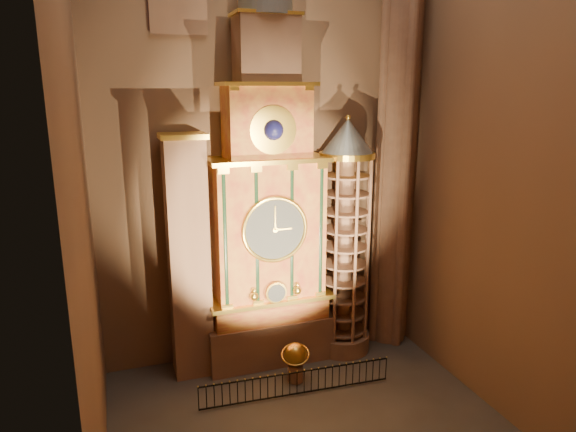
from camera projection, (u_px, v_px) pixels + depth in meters
name	position (u px, v px, depth m)	size (l,w,h in m)	color
floor	(309.00, 423.00, 18.75)	(14.00, 14.00, 0.00)	#383330
wall_back	(260.00, 110.00, 21.57)	(22.00, 22.00, 0.00)	#89644A
wall_left	(72.00, 122.00, 13.85)	(22.00, 22.00, 0.00)	#89644A
wall_right	(495.00, 114.00, 18.29)	(22.00, 22.00, 0.00)	#89644A
astronomical_clock	(268.00, 215.00, 21.67)	(5.60, 2.41, 16.70)	#8C634C
portrait_tower	(188.00, 258.00, 20.98)	(1.80, 1.60, 10.20)	#8C634C
stair_turret	(345.00, 241.00, 22.88)	(2.50, 2.50, 10.80)	#8C634C
gothic_pier	(399.00, 109.00, 22.59)	(2.04, 2.04, 22.00)	#8C634C
celestial_globe	(295.00, 359.00, 21.20)	(1.53, 1.49, 1.71)	#8C634C
iron_railing	(297.00, 383.00, 20.30)	(7.74, 0.46, 1.00)	black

